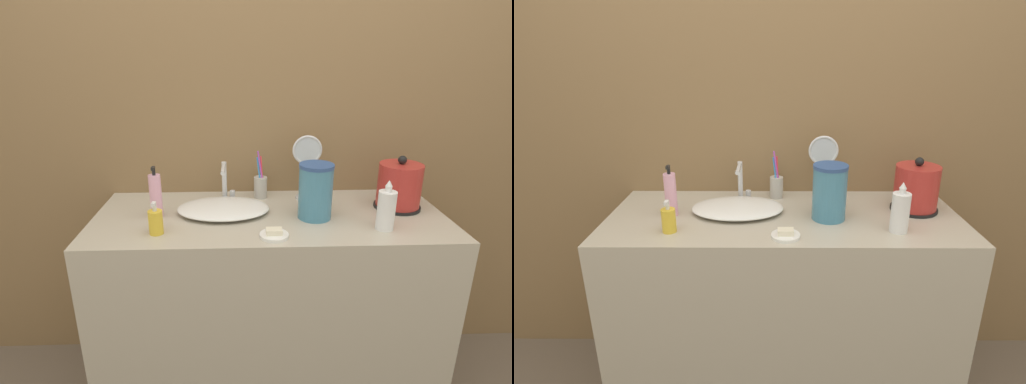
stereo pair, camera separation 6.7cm
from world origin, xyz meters
TOP-DOWN VIEW (x-y plane):
  - wall_back at (0.00, 0.60)m, footprint 6.00×0.04m
  - vanity_counter at (0.00, 0.29)m, footprint 1.44×0.58m
  - sink_basin at (-0.19, 0.32)m, footprint 0.38×0.27m
  - faucet at (-0.19, 0.46)m, footprint 0.06×0.15m
  - electric_kettle at (0.55, 0.35)m, footprint 0.20×0.20m
  - toothbrush_cup at (-0.03, 0.50)m, footprint 0.06×0.06m
  - lotion_bottle at (-0.46, 0.29)m, footprint 0.05×0.05m
  - shampoo_bottle at (0.42, 0.14)m, footprint 0.07×0.07m
  - mouthwash_bottle at (-0.43, 0.13)m, footprint 0.05×0.05m
  - soap_dish at (-0.00, 0.08)m, footprint 0.11×0.11m
  - vanity_mirror at (0.18, 0.48)m, footprint 0.13×0.09m
  - water_pitcher at (0.18, 0.26)m, footprint 0.14×0.14m

SIDE VIEW (x-z plane):
  - vanity_counter at x=0.00m, z-range 0.00..0.88m
  - soap_dish at x=0.00m, z-range 0.87..0.90m
  - sink_basin at x=-0.19m, z-range 0.88..0.92m
  - mouthwash_bottle at x=-0.43m, z-range 0.86..0.99m
  - toothbrush_cup at x=-0.03m, z-range 0.82..1.04m
  - shampoo_bottle at x=0.42m, z-range 0.86..1.05m
  - lotion_bottle at x=-0.46m, z-range 0.86..1.08m
  - electric_kettle at x=0.55m, z-range 0.85..1.09m
  - faucet at x=-0.19m, z-range 0.89..1.07m
  - water_pitcher at x=0.18m, z-range 0.88..1.10m
  - vanity_mirror at x=0.18m, z-range 0.90..1.19m
  - wall_back at x=0.00m, z-range 0.00..2.60m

